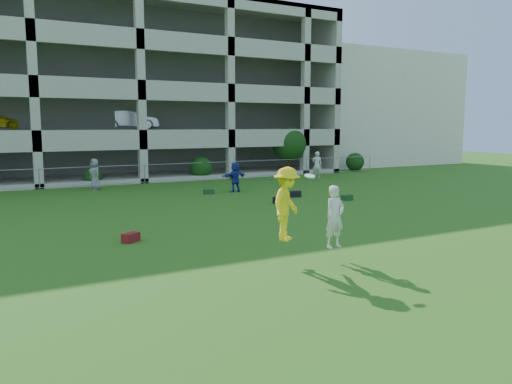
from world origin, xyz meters
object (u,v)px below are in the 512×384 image
bystander_e (317,165)px  frisbee_contest (296,206)px  parking_garage (110,93)px  bystander_c (95,174)px  bystander_d (235,177)px  crate_d (278,200)px  stucco_building (349,111)px

bystander_e → frisbee_contest: (-12.63, -17.01, 0.57)m
bystander_e → parking_garage: parking_garage is taller
bystander_c → bystander_d: bystander_c is taller
crate_d → parking_garage: 20.56m
crate_d → frisbee_contest: bearing=-118.0°
crate_d → stucco_building: bearing=44.9°
stucco_building → crate_d: 28.38m
stucco_building → frisbee_contest: 37.73m
bystander_d → frisbee_contest: (-4.68, -13.31, 0.68)m
frisbee_contest → stucco_building: bearing=49.4°
bystander_d → parking_garage: size_ratio=0.05×
frisbee_contest → parking_garage: (1.44, 28.22, 4.53)m
stucco_building → parking_garage: size_ratio=0.53×
bystander_c → bystander_d: bearing=37.6°
stucco_building → parking_garage: (-23.02, -0.30, 1.01)m
bystander_c → parking_garage: 12.04m
stucco_building → bystander_c: bearing=-157.9°
stucco_building → bystander_c: size_ratio=9.23×
frisbee_contest → bystander_c: bearing=95.8°
stucco_building → parking_garage: parking_garage is taller
bystander_d → bystander_e: size_ratio=0.88×
crate_d → parking_garage: bearing=99.4°
crate_d → bystander_c: bearing=125.5°
stucco_building → crate_d: bearing=-135.1°
frisbee_contest → bystander_d: bearing=70.6°
bystander_e → frisbee_contest: 21.19m
bystander_d → parking_garage: bearing=-86.9°
frisbee_contest → crate_d: bearing=62.0°
parking_garage → crate_d: bearing=-80.6°
bystander_c → parking_garage: parking_garage is taller
bystander_d → parking_garage: parking_garage is taller
bystander_d → parking_garage: 16.12m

